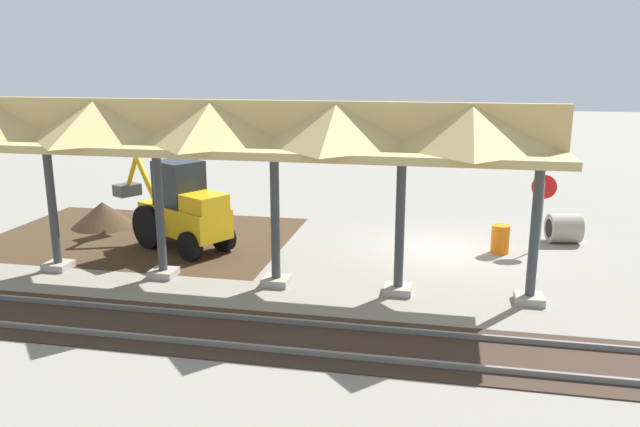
{
  "coord_description": "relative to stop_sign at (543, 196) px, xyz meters",
  "views": [
    {
      "loc": [
        0.08,
        19.36,
        5.87
      ],
      "look_at": [
        3.51,
        2.35,
        1.6
      ],
      "focal_mm": 35.0,
      "sensor_mm": 36.0,
      "label": 1
    }
  ],
  "objects": [
    {
      "name": "platform_canopy",
      "position": [
        9.02,
        4.8,
        2.42
      ],
      "size": [
        17.51,
        3.2,
        4.9
      ],
      "color": "#9E998E",
      "rests_on": "ground"
    },
    {
      "name": "stop_sign",
      "position": [
        0.0,
        0.0,
        0.0
      ],
      "size": [
        0.76,
        0.14,
        2.41
      ],
      "color": "gray",
      "rests_on": "ground"
    },
    {
      "name": "backhoe",
      "position": [
        11.22,
        2.11,
        -0.47
      ],
      "size": [
        5.0,
        3.57,
        2.82
      ],
      "color": "#EAB214",
      "rests_on": "ground"
    },
    {
      "name": "dirt_mound",
      "position": [
        15.16,
        0.16,
        -1.74
      ],
      "size": [
        4.53,
        4.53,
        1.81
      ],
      "primitive_type": "cone",
      "color": "#42301E",
      "rests_on": "ground"
    },
    {
      "name": "rail_tracks",
      "position": [
        3.02,
        8.01,
        -1.71
      ],
      "size": [
        60.0,
        2.58,
        0.15
      ],
      "color": "slate",
      "rests_on": "ground"
    },
    {
      "name": "traffic_barrel",
      "position": [
        1.27,
        0.67,
        -1.29
      ],
      "size": [
        0.56,
        0.56,
        0.9
      ],
      "primitive_type": "cylinder",
      "color": "orange",
      "rests_on": "ground"
    },
    {
      "name": "concrete_pipe",
      "position": [
        -0.88,
        -0.97,
        -1.26
      ],
      "size": [
        1.15,
        1.12,
        0.96
      ],
      "color": "#9E9384",
      "rests_on": "ground"
    },
    {
      "name": "dirt_work_zone",
      "position": [
        13.13,
        1.17,
        -1.74
      ],
      "size": [
        10.06,
        7.0,
        0.01
      ],
      "primitive_type": "cube",
      "color": "#42301E",
      "rests_on": "ground"
    },
    {
      "name": "ground_plane",
      "position": [
        3.02,
        0.74,
        -1.74
      ],
      "size": [
        120.0,
        120.0,
        0.0
      ],
      "primitive_type": "plane",
      "color": "gray"
    }
  ]
}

